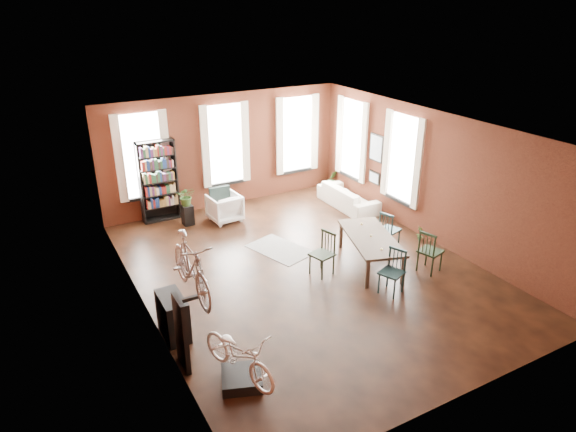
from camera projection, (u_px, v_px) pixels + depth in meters
room at (303, 169)px, 11.18m from camera, size 9.00×9.04×3.22m
dining_table at (370, 251)px, 11.51m from camera, size 1.53×2.25×0.70m
dining_chair_a at (392, 272)px, 10.37m from camera, size 0.56×0.56×0.94m
dining_chair_b at (322, 254)px, 11.07m from camera, size 0.55×0.55×0.97m
dining_chair_c at (430, 251)px, 11.20m from camera, size 0.56×0.56×0.97m
dining_chair_d at (390, 230)px, 12.29m from camera, size 0.53×0.53×0.92m
bookshelf at (158, 181)px, 13.55m from camera, size 1.00×0.32×2.20m
white_armchair at (225, 206)px, 13.76m from camera, size 0.85×0.80×0.82m
cream_sofa at (348, 193)px, 14.65m from camera, size 0.61×2.08×0.81m
striped_rug at (280, 249)px, 12.33m from camera, size 1.35×1.72×0.01m
bike_trainer at (242, 379)px, 8.06m from camera, size 0.80×0.80×0.18m
bike_wall_rack at (181, 334)px, 8.21m from camera, size 0.16×0.60×1.30m
console_table at (173, 316)px, 9.08m from camera, size 0.40×0.80×0.80m
plant_stand at (188, 215)px, 13.57m from camera, size 0.29×0.29×0.54m
plant_by_sofa at (332, 184)px, 16.14m from camera, size 0.47×0.67×0.27m
plant_small at (420, 238)px, 12.77m from camera, size 0.33×0.43×0.14m
bicycle_floor at (238, 334)px, 7.69m from camera, size 0.76×0.95×1.58m
bicycle_hung at (189, 248)px, 7.73m from camera, size 0.47×1.00×1.66m
plant_on_stand at (186, 198)px, 13.39m from camera, size 0.59×0.63×0.40m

